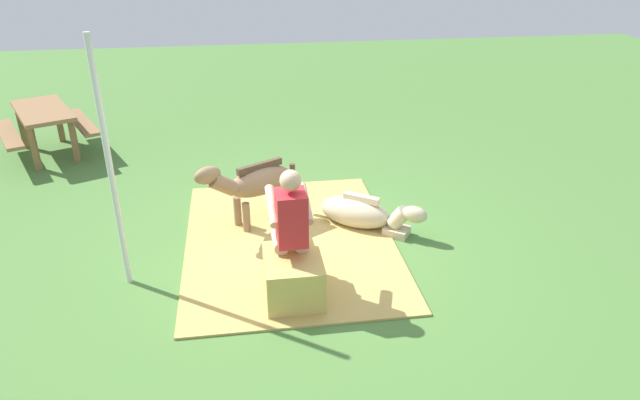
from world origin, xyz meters
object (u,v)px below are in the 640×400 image
Objects in this scene: hay_bale at (293,277)px; pony_lying at (362,213)px; person_seated at (290,224)px; pony_standing at (254,183)px; tent_pole_left at (110,169)px; picnic_bench at (44,120)px.

hay_bale is 0.56× the size of pony_lying.
person_seated is at bearing 1.41° from hay_bale.
pony_standing is at bearing 11.84° from person_seated.
pony_standing is at bearing -52.27° from tent_pole_left.
pony_standing is 1.34m from pony_lying.
person_seated reaches higher than picnic_bench.
picnic_bench is at bearing 24.51° from tent_pole_left.
person_seated is 1.10× the size of pony_standing.
tent_pole_left is (0.35, 1.64, 0.52)m from person_seated.
person_seated is 0.53× the size of tent_pole_left.
pony_standing is 4.18m from picnic_bench.
picnic_bench is at bearing 38.94° from person_seated.
hay_bale reaches higher than pony_lying.
pony_lying is at bearing -101.38° from pony_standing.
hay_bale is 0.52× the size of person_seated.
person_seated is at bearing -102.11° from tent_pole_left.
pony_standing is 1.84m from tent_pole_left.
tent_pole_left reaches higher than hay_bale.
tent_pole_left reaches higher than pony_standing.
pony_lying is at bearing -73.19° from tent_pole_left.
tent_pole_left is (-1.04, 1.35, 0.70)m from pony_standing.
pony_standing is 0.63× the size of picnic_bench.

